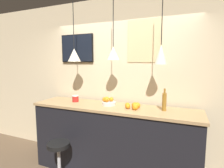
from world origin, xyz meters
name	(u,v)px	position (x,y,z in m)	size (l,w,h in m)	color
back_wall	(121,82)	(0.00, 1.06, 1.45)	(8.00, 0.06, 2.90)	beige
service_counter	(112,140)	(0.00, 0.64, 0.56)	(2.63, 0.62, 1.12)	black
bar_stool	(59,158)	(-0.62, 0.11, 0.41)	(0.39, 0.39, 0.64)	#B7B7BC
fruit_bowl	(108,102)	(-0.08, 0.69, 1.17)	(0.22, 0.22, 0.14)	beige
orange_pile	(135,106)	(0.36, 0.66, 1.16)	(0.23, 0.22, 0.09)	orange
juice_bottle	(164,101)	(0.78, 0.69, 1.25)	(0.06, 0.06, 0.32)	olive
spread_jar	(75,99)	(-0.71, 0.69, 1.17)	(0.11, 0.11, 0.11)	red
pendant_lamp_left	(74,55)	(-0.71, 0.69, 1.93)	(0.22, 0.22, 0.99)	black
pendant_lamp_middle	(113,53)	(0.00, 0.69, 1.94)	(0.20, 0.20, 0.97)	black
pendant_lamp_right	(161,54)	(0.71, 0.69, 1.91)	(0.17, 0.17, 1.03)	black
mounted_tv	(77,48)	(-0.86, 1.01, 2.06)	(0.67, 0.04, 0.51)	black
wall_poster	(144,41)	(0.40, 1.03, 2.15)	(0.56, 0.01, 0.69)	#DBBC84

